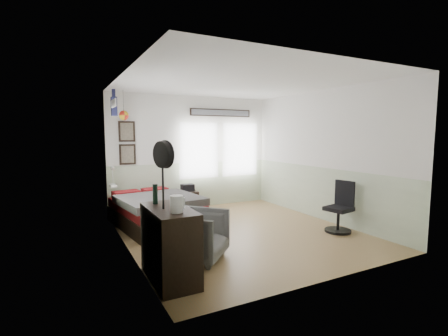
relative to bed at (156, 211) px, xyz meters
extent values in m
cube|color=#9C8052|center=(1.26, -1.07, -0.30)|extent=(4.00, 4.50, 0.01)
cube|color=white|center=(1.26, 1.18, 1.05)|extent=(4.00, 0.02, 2.70)
cube|color=white|center=(1.26, -3.32, 1.05)|extent=(4.00, 0.02, 2.70)
cube|color=white|center=(-0.74, -1.07, 1.05)|extent=(0.02, 4.50, 2.70)
cube|color=white|center=(3.26, -1.07, 1.05)|extent=(0.02, 4.50, 2.70)
cube|color=white|center=(1.26, -1.07, 2.40)|extent=(4.00, 4.50, 0.02)
cube|color=#B1C0A0|center=(1.26, 1.17, 0.25)|extent=(4.00, 0.01, 1.10)
cube|color=#B1C0A0|center=(-0.73, -1.07, 0.25)|extent=(0.01, 4.50, 1.10)
cube|color=#B1C0A0|center=(3.25, -1.07, 0.25)|extent=(0.01, 4.50, 1.10)
cube|color=silver|center=(-0.70, -0.52, 1.15)|extent=(0.03, 2.20, 1.35)
cube|color=silver|center=(1.41, 1.14, 1.10)|extent=(0.95, 0.03, 1.30)
cube|color=silver|center=(2.56, 1.14, 1.10)|extent=(0.95, 0.03, 1.30)
cube|color=black|center=(-0.29, 1.14, 1.05)|extent=(0.35, 0.03, 0.45)
cube|color=black|center=(-0.29, 1.14, 1.55)|extent=(0.35, 0.03, 0.45)
cube|color=#7F7259|center=(-0.29, 1.13, 1.05)|extent=(0.27, 0.01, 0.37)
cube|color=#7F7259|center=(-0.29, 1.13, 1.55)|extent=(0.27, 0.01, 0.37)
cube|color=black|center=(2.01, 1.14, 2.02)|extent=(1.65, 0.03, 0.18)
cube|color=gray|center=(2.01, 1.13, 2.02)|extent=(1.58, 0.01, 0.13)
cube|color=white|center=(-0.71, 0.08, 2.05)|extent=(0.02, 0.48, 0.14)
sphere|color=red|center=(-0.39, 0.88, 1.88)|extent=(0.20, 0.20, 0.20)
cube|color=black|center=(0.00, 0.01, -0.15)|extent=(1.59, 2.08, 0.31)
cube|color=maroon|center=(0.00, 0.01, 0.09)|extent=(1.54, 2.03, 0.17)
cube|color=#423D3B|center=(0.00, -0.20, 0.25)|extent=(1.57, 1.54, 0.13)
cube|color=maroon|center=(-0.32, 0.78, 0.25)|extent=(0.57, 0.39, 0.13)
cube|color=maroon|center=(0.32, 0.78, 0.25)|extent=(0.57, 0.39, 0.13)
cube|color=black|center=(-0.48, -2.39, 0.15)|extent=(0.48, 1.00, 0.90)
imported|color=slate|center=(0.08, -1.94, 0.06)|extent=(1.08, 1.08, 0.71)
cube|color=black|center=(1.02, 0.93, -0.07)|extent=(0.49, 0.41, 0.45)
cylinder|color=black|center=(2.87, -1.93, -0.28)|extent=(0.47, 0.47, 0.05)
cylinder|color=black|center=(2.87, -1.93, -0.07)|extent=(0.05, 0.05, 0.36)
cube|color=black|center=(2.87, -1.93, 0.14)|extent=(0.49, 0.49, 0.07)
cube|color=black|center=(3.05, -1.89, 0.41)|extent=(0.12, 0.38, 0.47)
cylinder|color=silver|center=(-0.47, -2.64, 0.70)|extent=(0.15, 0.15, 0.20)
cube|color=silver|center=(-0.38, -2.64, 0.71)|extent=(0.02, 0.02, 0.12)
cylinder|color=black|center=(-0.56, -2.07, 0.73)|extent=(0.06, 0.06, 0.26)
cylinder|color=black|center=(-0.55, -2.40, 0.92)|extent=(0.03, 0.03, 0.64)
cylinder|color=black|center=(-0.55, -2.40, 1.26)|extent=(0.16, 0.32, 0.32)
cylinder|color=black|center=(-0.51, -2.40, 1.26)|extent=(0.12, 0.33, 0.34)
cube|color=black|center=(1.02, 0.93, 0.24)|extent=(0.29, 0.19, 0.17)
camera|label=1|loc=(-1.65, -6.14, 1.50)|focal=26.00mm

